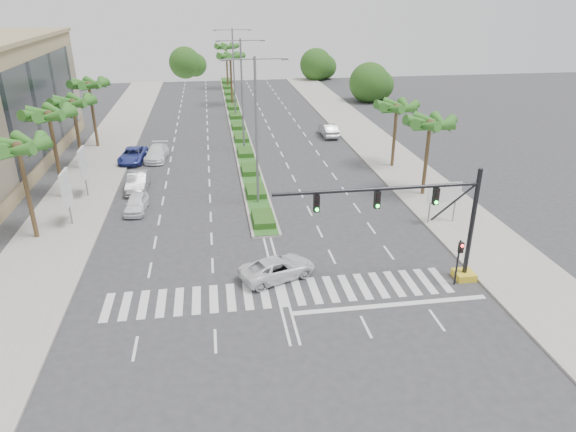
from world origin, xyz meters
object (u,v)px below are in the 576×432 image
(car_crossing, at_px, (278,268))
(car_right, at_px, (329,130))
(car_parked_c, at_px, (133,155))
(car_parked_a, at_px, (136,203))
(car_parked_b, at_px, (138,181))
(car_parked_d, at_px, (157,153))

(car_crossing, height_order, car_right, car_right)
(car_parked_c, xyz_separation_m, car_crossing, (11.82, -25.90, -0.05))
(car_parked_a, relative_size, car_crossing, 0.83)
(car_crossing, bearing_deg, car_right, -39.22)
(car_parked_b, bearing_deg, car_right, 37.46)
(car_parked_a, distance_m, car_parked_b, 5.06)
(car_parked_c, bearing_deg, car_right, 22.80)
(car_parked_b, distance_m, car_crossing, 20.11)
(car_parked_d, bearing_deg, car_right, 23.19)
(car_crossing, distance_m, car_right, 34.57)
(car_parked_b, relative_size, car_parked_d, 0.95)
(car_right, bearing_deg, car_parked_d, 17.60)
(car_parked_b, height_order, car_crossing, car_parked_b)
(car_parked_c, xyz_separation_m, car_parked_d, (2.42, 0.34, 0.02))
(car_parked_a, bearing_deg, car_parked_c, 101.05)
(car_parked_b, height_order, car_right, car_parked_b)
(car_parked_a, height_order, car_right, car_right)
(car_parked_c, xyz_separation_m, car_right, (22.57, 6.96, 0.08))
(car_crossing, relative_size, car_right, 1.00)
(car_crossing, bearing_deg, car_parked_a, 18.03)
(car_parked_d, height_order, car_right, car_right)
(car_parked_a, xyz_separation_m, car_parked_c, (-1.89, 13.70, 0.04))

